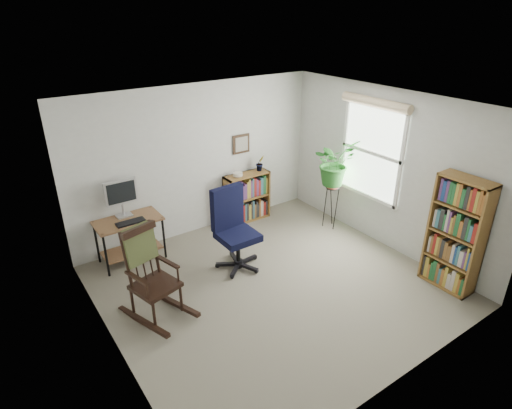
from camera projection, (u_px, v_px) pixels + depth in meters
floor at (273, 285)px, 5.77m from camera, size 4.20×4.00×0.00m
ceiling at (277, 107)px, 4.75m from camera, size 4.20×4.00×0.00m
wall_back at (198, 161)px, 6.74m from camera, size 4.20×0.00×2.40m
wall_front at (411, 284)px, 3.78m from camera, size 4.20×0.00×2.40m
wall_left at (103, 257)px, 4.17m from camera, size 0.00×4.00×2.40m
wall_right at (387, 170)px, 6.35m from camera, size 0.00×4.00×2.40m
window at (371, 153)px, 6.46m from camera, size 0.12×1.20×1.50m
desk at (131, 240)px, 6.21m from camera, size 0.92×0.51×0.66m
monitor at (122, 198)px, 6.05m from camera, size 0.46×0.16×0.56m
keyboard at (131, 222)px, 5.97m from camera, size 0.40×0.15×0.02m
office_chair at (238, 230)px, 5.92m from camera, size 0.70×0.70×1.20m
rocking_chair at (154, 275)px, 4.98m from camera, size 0.84×1.12×1.16m
low_bookshelf at (247, 197)px, 7.36m from camera, size 0.81×0.27×0.85m
tall_bookshelf at (456, 234)px, 5.46m from camera, size 0.29×0.68×1.54m
plant_stand at (331, 204)px, 7.11m from camera, size 0.27×0.27×0.84m
spider_plant at (336, 141)px, 6.65m from camera, size 1.69×1.88×1.46m
potted_plant_small at (260, 168)px, 7.30m from camera, size 0.13×0.24×0.11m
framed_picture at (241, 144)px, 7.08m from camera, size 0.32×0.04×0.32m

